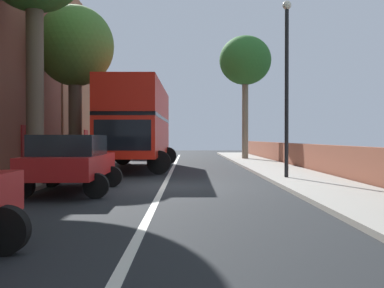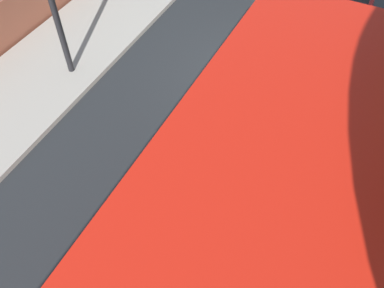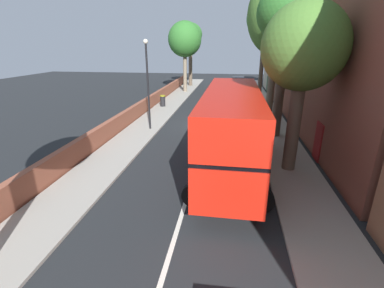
% 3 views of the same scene
% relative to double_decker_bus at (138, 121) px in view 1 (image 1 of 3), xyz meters
% --- Properties ---
extents(ground_plane, '(84.00, 84.00, 0.00)m').
position_rel_double_decker_bus_xyz_m(ground_plane, '(1.70, -8.18, -2.35)').
color(ground_plane, black).
extents(road_centre_line, '(0.16, 54.00, 0.01)m').
position_rel_double_decker_bus_xyz_m(road_centre_line, '(1.70, -8.18, -2.35)').
color(road_centre_line, silver).
rests_on(road_centre_line, ground).
extents(sidewalk_left, '(2.60, 60.00, 0.12)m').
position_rel_double_decker_bus_xyz_m(sidewalk_left, '(-3.20, -8.18, -2.29)').
color(sidewalk_left, '#9E998E').
rests_on(sidewalk_left, ground).
extents(sidewalk_right, '(2.60, 60.00, 0.12)m').
position_rel_double_decker_bus_xyz_m(sidewalk_right, '(6.60, -8.18, -2.29)').
color(sidewalk_right, '#9E998E').
rests_on(sidewalk_right, ground).
extents(boundary_wall_right, '(0.36, 54.00, 1.24)m').
position_rel_double_decker_bus_xyz_m(boundary_wall_right, '(8.15, -8.18, -1.73)').
color(boundary_wall_right, brown).
rests_on(boundary_wall_right, ground).
extents(double_decker_bus, '(3.62, 10.24, 4.06)m').
position_rel_double_decker_bus_xyz_m(double_decker_bus, '(0.00, 0.00, 0.00)').
color(double_decker_bus, red).
rests_on(double_decker_bus, ground).
extents(parked_car_white_left_0, '(2.48, 3.96, 1.63)m').
position_rel_double_decker_bus_xyz_m(parked_car_white_left_0, '(-0.80, 10.72, -1.43)').
color(parked_car_white_left_0, silver).
rests_on(parked_car_white_left_0, ground).
extents(parked_car_red_left_2, '(2.56, 4.48, 1.60)m').
position_rel_double_decker_bus_xyz_m(parked_car_red_left_2, '(-0.80, -9.82, -1.43)').
color(parked_car_red_left_2, '#AD1919').
rests_on(parked_car_red_left_2, ground).
extents(street_tree_left_0, '(3.73, 3.73, 7.79)m').
position_rel_double_decker_bus_xyz_m(street_tree_left_0, '(-2.99, -0.49, 3.50)').
color(street_tree_left_0, brown).
rests_on(street_tree_left_0, sidewalk_left).
extents(street_tree_right_3, '(3.55, 3.55, 8.44)m').
position_rel_double_decker_bus_xyz_m(street_tree_right_3, '(6.41, 8.80, 4.44)').
color(street_tree_right_3, '#7A6B56').
rests_on(street_tree_right_3, sidewalk_right).
extents(lamppost_right, '(0.32, 0.32, 6.31)m').
position_rel_double_decker_bus_xyz_m(lamppost_right, '(6.00, -6.27, 1.45)').
color(lamppost_right, black).
rests_on(lamppost_right, sidewalk_right).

